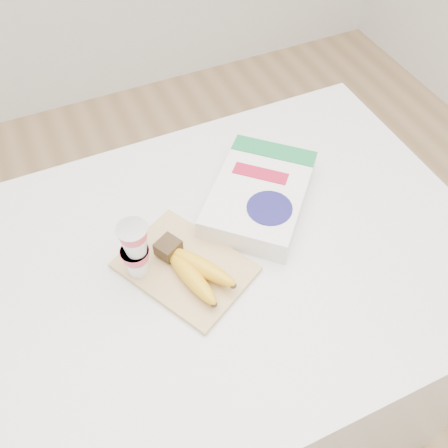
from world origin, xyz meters
The scene contains 6 objects.
room centered at (0.00, 0.00, 1.35)m, with size 4.00×4.00×4.00m.
table centered at (0.00, 0.00, 0.48)m, with size 1.28×0.85×0.96m, color silver.
cutting_board centered at (-0.04, 0.00, 0.97)m, with size 0.20×0.27×0.01m, color tan.
bananas centered at (-0.03, -0.03, 1.00)m, with size 0.14×0.21×0.06m.
yogurt_stack centered at (-0.13, 0.02, 1.05)m, with size 0.07×0.06×0.15m.
cereal_box centered at (0.19, 0.10, 0.99)m, with size 0.36×0.36×0.07m.
Camera 1 is at (-0.21, -0.59, 1.86)m, focal length 40.00 mm.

